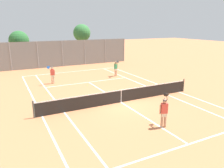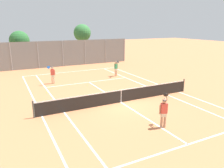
{
  "view_description": "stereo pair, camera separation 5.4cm",
  "coord_description": "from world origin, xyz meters",
  "px_view_note": "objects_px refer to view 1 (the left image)",
  "views": [
    {
      "loc": [
        -7.29,
        -12.85,
        5.38
      ],
      "look_at": [
        0.04,
        1.5,
        1.0
      ],
      "focal_mm": 35.0,
      "sensor_mm": 36.0,
      "label": 1
    },
    {
      "loc": [
        -7.25,
        -12.88,
        5.38
      ],
      "look_at": [
        0.04,
        1.5,
        1.0
      ],
      "focal_mm": 35.0,
      "sensor_mm": 36.0,
      "label": 2
    }
  ],
  "objects_px": {
    "loose_tennis_ball_0": "(87,85)",
    "loose_tennis_ball_4": "(47,93)",
    "player_far_left": "(52,74)",
    "player_near_side": "(164,111)",
    "tree_behind_left": "(19,41)",
    "tree_behind_right": "(82,34)",
    "player_far_right": "(116,68)",
    "tennis_net": "(121,96)",
    "loose_tennis_ball_2": "(60,103)",
    "loose_tennis_ball_3": "(173,92)"
  },
  "relations": [
    {
      "from": "loose_tennis_ball_0",
      "to": "loose_tennis_ball_4",
      "type": "height_order",
      "value": "same"
    },
    {
      "from": "player_far_left",
      "to": "loose_tennis_ball_4",
      "type": "xyz_separation_m",
      "value": [
        -1.14,
        -2.78,
        -0.89
      ]
    },
    {
      "from": "loose_tennis_ball_4",
      "to": "player_near_side",
      "type": "bearing_deg",
      "value": -63.99
    },
    {
      "from": "player_far_left",
      "to": "loose_tennis_ball_4",
      "type": "bearing_deg",
      "value": -112.29
    },
    {
      "from": "player_near_side",
      "to": "tree_behind_left",
      "type": "height_order",
      "value": "tree_behind_left"
    },
    {
      "from": "loose_tennis_ball_4",
      "to": "player_far_left",
      "type": "bearing_deg",
      "value": 67.71
    },
    {
      "from": "player_near_side",
      "to": "tree_behind_right",
      "type": "height_order",
      "value": "tree_behind_right"
    },
    {
      "from": "loose_tennis_ball_4",
      "to": "tree_behind_left",
      "type": "height_order",
      "value": "tree_behind_left"
    },
    {
      "from": "player_far_right",
      "to": "loose_tennis_ball_4",
      "type": "relative_size",
      "value": 26.88
    },
    {
      "from": "tennis_net",
      "to": "player_far_right",
      "type": "distance_m",
      "value": 8.31
    },
    {
      "from": "tennis_net",
      "to": "player_near_side",
      "type": "xyz_separation_m",
      "value": [
        0.13,
        -4.44,
        0.42
      ]
    },
    {
      "from": "player_near_side",
      "to": "loose_tennis_ball_2",
      "type": "relative_size",
      "value": 26.88
    },
    {
      "from": "player_far_right",
      "to": "loose_tennis_ball_3",
      "type": "bearing_deg",
      "value": -79.42
    },
    {
      "from": "tree_behind_left",
      "to": "tree_behind_right",
      "type": "xyz_separation_m",
      "value": [
        9.12,
        0.42,
        0.84
      ]
    },
    {
      "from": "tennis_net",
      "to": "tree_behind_right",
      "type": "distance_m",
      "value": 20.55
    },
    {
      "from": "loose_tennis_ball_4",
      "to": "tree_behind_right",
      "type": "relative_size",
      "value": 0.01
    },
    {
      "from": "loose_tennis_ball_3",
      "to": "player_far_left",
      "type": "bearing_deg",
      "value": 137.89
    },
    {
      "from": "loose_tennis_ball_0",
      "to": "loose_tennis_ball_3",
      "type": "height_order",
      "value": "same"
    },
    {
      "from": "player_far_left",
      "to": "tree_behind_right",
      "type": "distance_m",
      "value": 14.72
    },
    {
      "from": "tennis_net",
      "to": "loose_tennis_ball_0",
      "type": "distance_m",
      "value": 5.38
    },
    {
      "from": "tennis_net",
      "to": "loose_tennis_ball_4",
      "type": "distance_m",
      "value": 6.41
    },
    {
      "from": "player_far_left",
      "to": "player_far_right",
      "type": "xyz_separation_m",
      "value": [
        6.76,
        0.02,
        0.0
      ]
    },
    {
      "from": "tree_behind_right",
      "to": "player_near_side",
      "type": "bearing_deg",
      "value": -99.61
    },
    {
      "from": "loose_tennis_ball_3",
      "to": "loose_tennis_ball_4",
      "type": "height_order",
      "value": "same"
    },
    {
      "from": "tennis_net",
      "to": "player_far_left",
      "type": "distance_m",
      "value": 8.14
    },
    {
      "from": "loose_tennis_ball_0",
      "to": "tree_behind_left",
      "type": "distance_m",
      "value": 15.05
    },
    {
      "from": "loose_tennis_ball_0",
      "to": "tree_behind_left",
      "type": "xyz_separation_m",
      "value": [
        -4.35,
        14.04,
        3.21
      ]
    },
    {
      "from": "loose_tennis_ball_2",
      "to": "loose_tennis_ball_4",
      "type": "height_order",
      "value": "same"
    },
    {
      "from": "player_near_side",
      "to": "player_far_right",
      "type": "distance_m",
      "value": 12.43
    },
    {
      "from": "loose_tennis_ball_0",
      "to": "loose_tennis_ball_3",
      "type": "distance_m",
      "value": 7.56
    },
    {
      "from": "loose_tennis_ball_3",
      "to": "loose_tennis_ball_4",
      "type": "relative_size",
      "value": 1.0
    },
    {
      "from": "loose_tennis_ball_2",
      "to": "tree_behind_right",
      "type": "bearing_deg",
      "value": 65.52
    },
    {
      "from": "tennis_net",
      "to": "player_near_side",
      "type": "relative_size",
      "value": 6.76
    },
    {
      "from": "player_near_side",
      "to": "player_far_right",
      "type": "bearing_deg",
      "value": 73.95
    },
    {
      "from": "tree_behind_right",
      "to": "loose_tennis_ball_4",
      "type": "bearing_deg",
      "value": -119.57
    },
    {
      "from": "tennis_net",
      "to": "player_near_side",
      "type": "distance_m",
      "value": 4.47
    },
    {
      "from": "player_near_side",
      "to": "tree_behind_left",
      "type": "distance_m",
      "value": 24.44
    },
    {
      "from": "tennis_net",
      "to": "player_near_side",
      "type": "height_order",
      "value": "player_near_side"
    },
    {
      "from": "tree_behind_left",
      "to": "loose_tennis_ball_0",
      "type": "bearing_deg",
      "value": -72.77
    },
    {
      "from": "player_near_side",
      "to": "player_far_left",
      "type": "relative_size",
      "value": 1.0
    },
    {
      "from": "player_near_side",
      "to": "player_far_left",
      "type": "distance_m",
      "value": 12.37
    },
    {
      "from": "player_far_right",
      "to": "player_far_left",
      "type": "bearing_deg",
      "value": -179.8
    },
    {
      "from": "loose_tennis_ball_4",
      "to": "tree_behind_left",
      "type": "bearing_deg",
      "value": 92.18
    },
    {
      "from": "player_near_side",
      "to": "loose_tennis_ball_4",
      "type": "relative_size",
      "value": 26.88
    },
    {
      "from": "player_far_right",
      "to": "loose_tennis_ball_3",
      "type": "height_order",
      "value": "player_far_right"
    },
    {
      "from": "loose_tennis_ball_3",
      "to": "tennis_net",
      "type": "bearing_deg",
      "value": -178.58
    },
    {
      "from": "tennis_net",
      "to": "loose_tennis_ball_4",
      "type": "relative_size",
      "value": 181.82
    },
    {
      "from": "tree_behind_right",
      "to": "tennis_net",
      "type": "bearing_deg",
      "value": -102.07
    },
    {
      "from": "tennis_net",
      "to": "tree_behind_left",
      "type": "bearing_deg",
      "value": 104.17
    },
    {
      "from": "player_far_left",
      "to": "loose_tennis_ball_2",
      "type": "relative_size",
      "value": 26.88
    }
  ]
}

